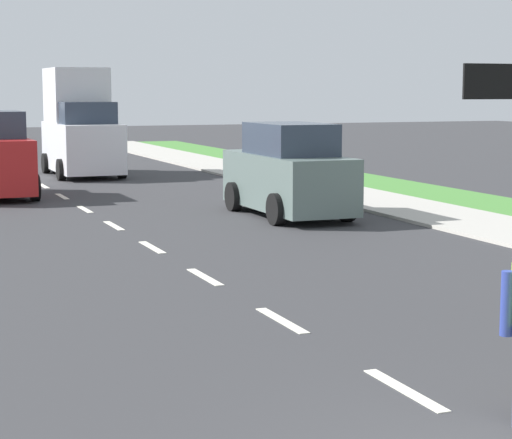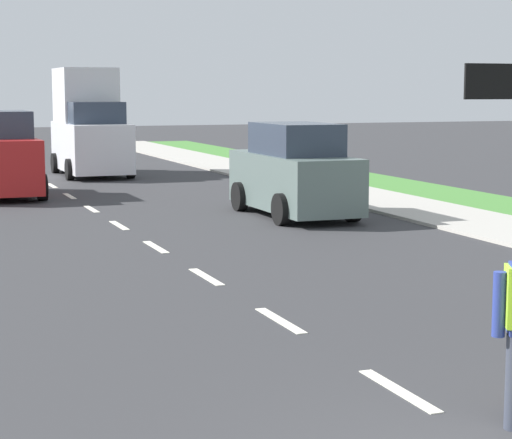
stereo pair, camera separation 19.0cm
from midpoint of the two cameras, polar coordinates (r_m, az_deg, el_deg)
ground_plane at (r=26.65m, az=-10.81°, el=1.41°), size 96.00×96.00×0.00m
lane_center_line at (r=30.77m, az=-12.16°, el=2.21°), size 0.14×46.40×0.01m
lane_direction_sign at (r=14.34m, az=15.00°, el=5.67°), size 1.16×0.11×3.20m
delivery_truck at (r=32.70m, az=-9.60°, el=5.41°), size 2.16×4.60×3.54m
car_parked_far at (r=21.77m, az=2.51°, el=2.74°), size 1.87×4.21×2.09m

